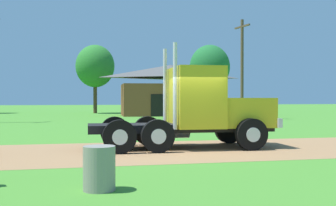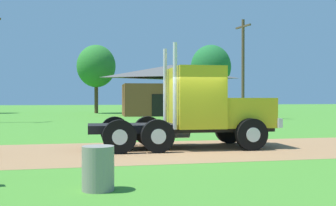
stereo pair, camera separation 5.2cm
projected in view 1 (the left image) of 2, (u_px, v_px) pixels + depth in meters
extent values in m
plane|color=#44852B|center=(187.00, 150.00, 14.22)|extent=(200.00, 200.00, 0.00)
cube|color=#99704A|center=(187.00, 150.00, 14.22)|extent=(120.00, 5.83, 0.01)
cube|color=black|center=(181.00, 127.00, 14.82)|extent=(6.59, 1.71, 0.28)
cube|color=gold|center=(242.00, 112.00, 15.26)|extent=(1.95, 2.07, 1.06)
cube|color=silver|center=(267.00, 121.00, 15.46)|extent=(0.21, 2.22, 0.32)
cube|color=gold|center=(195.00, 97.00, 14.91)|extent=(1.71, 2.36, 2.16)
cube|color=#2D3D4C|center=(218.00, 86.00, 15.07)|extent=(0.09, 1.93, 0.95)
cylinder|color=silver|center=(165.00, 87.00, 15.63)|extent=(0.14, 0.14, 2.93)
cylinder|color=silver|center=(175.00, 86.00, 13.83)|extent=(0.14, 0.14, 2.93)
cylinder|color=silver|center=(176.00, 131.00, 15.83)|extent=(1.01, 0.54, 0.52)
cylinder|color=black|center=(229.00, 129.00, 16.39)|extent=(1.11, 0.33, 1.10)
cylinder|color=silver|center=(227.00, 129.00, 16.55)|extent=(0.50, 0.05, 0.49)
cylinder|color=black|center=(251.00, 134.00, 14.12)|extent=(1.11, 0.33, 1.10)
cylinder|color=silver|center=(253.00, 135.00, 13.96)|extent=(0.50, 0.05, 0.49)
cylinder|color=black|center=(115.00, 131.00, 15.52)|extent=(1.11, 0.33, 1.10)
cylinder|color=silver|center=(115.00, 131.00, 15.68)|extent=(0.50, 0.05, 0.49)
cylinder|color=black|center=(120.00, 137.00, 13.25)|extent=(1.11, 0.33, 1.10)
cylinder|color=silver|center=(120.00, 137.00, 13.09)|extent=(0.50, 0.05, 0.49)
cylinder|color=black|center=(148.00, 131.00, 15.76)|extent=(1.11, 0.33, 1.10)
cylinder|color=silver|center=(147.00, 130.00, 15.92)|extent=(0.50, 0.05, 0.49)
cylinder|color=black|center=(158.00, 136.00, 13.49)|extent=(1.11, 0.33, 1.10)
cylinder|color=silver|center=(159.00, 137.00, 13.33)|extent=(0.50, 0.05, 0.49)
cylinder|color=gray|center=(99.00, 168.00, 7.98)|extent=(0.62, 0.62, 0.86)
cube|color=brown|center=(171.00, 100.00, 43.40)|extent=(10.47, 6.12, 3.25)
pyramid|color=#4D4D4D|center=(171.00, 71.00, 43.37)|extent=(11.00, 6.43, 1.37)
cube|color=black|center=(160.00, 105.00, 40.40)|extent=(1.80, 0.17, 2.20)
cylinder|color=brown|center=(242.00, 69.00, 35.45)|extent=(0.26, 0.26, 8.56)
cube|color=brown|center=(242.00, 27.00, 35.41)|extent=(0.54, 2.19, 0.14)
cylinder|color=#513823|center=(95.00, 97.00, 49.26)|extent=(0.44, 0.44, 3.80)
ellipsoid|color=#2A752A|center=(95.00, 66.00, 49.22)|extent=(4.61, 4.61, 5.07)
cylinder|color=#513823|center=(210.00, 97.00, 55.33)|extent=(0.44, 0.44, 3.84)
ellipsoid|color=#1F672E|center=(210.00, 67.00, 55.29)|extent=(5.39, 5.39, 5.93)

